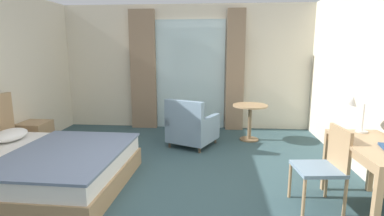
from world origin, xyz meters
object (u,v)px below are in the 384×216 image
object	(u,v)px
writing_desk	(377,154)
desk_lamp	(354,105)
nightstand	(35,137)
armchair_by_window	(191,128)
bed	(37,166)
desk_chair	(326,163)
round_cafe_table	(250,114)

from	to	relation	value
writing_desk	desk_lamp	world-z (taller)	desk_lamp
nightstand	armchair_by_window	bearing A→B (deg)	10.48
bed	desk_lamp	distance (m)	3.97
bed	armchair_by_window	size ratio (longest dim) A/B	2.18
bed	desk_chair	distance (m)	3.49
nightstand	desk_chair	distance (m)	4.58
desk_chair	writing_desk	bearing A→B (deg)	-17.42
desk_chair	desk_lamp	world-z (taller)	desk_lamp
armchair_by_window	bed	bearing A→B (deg)	-135.42
nightstand	armchair_by_window	xyz separation A→B (m)	(2.66, 0.49, 0.09)
desk_chair	desk_lamp	distance (m)	0.81
bed	desk_lamp	world-z (taller)	desk_lamp
nightstand	writing_desk	world-z (taller)	writing_desk
nightstand	round_cafe_table	world-z (taller)	round_cafe_table
desk_chair	armchair_by_window	xyz separation A→B (m)	(-1.65, 2.02, -0.17)
desk_lamp	armchair_by_window	size ratio (longest dim) A/B	0.45
desk_chair	armchair_by_window	world-z (taller)	desk_chair
desk_lamp	nightstand	bearing A→B (deg)	166.61
bed	armchair_by_window	distance (m)	2.56
nightstand	desk_lamp	world-z (taller)	desk_lamp
writing_desk	desk_lamp	size ratio (longest dim) A/B	2.75
armchair_by_window	writing_desk	bearing A→B (deg)	-45.80
desk_lamp	armchair_by_window	bearing A→B (deg)	141.87
writing_desk	desk_lamp	distance (m)	0.68
bed	armchair_by_window	bearing A→B (deg)	44.58
writing_desk	armchair_by_window	world-z (taller)	armchair_by_window
writing_desk	nightstand	bearing A→B (deg)	160.71
desk_lamp	round_cafe_table	xyz separation A→B (m)	(-0.97, 2.09, -0.58)
nightstand	desk_chair	xyz separation A→B (m)	(4.31, -1.53, 0.26)
bed	armchair_by_window	world-z (taller)	bed
desk_lamp	bed	bearing A→B (deg)	-177.35
armchair_by_window	round_cafe_table	xyz separation A→B (m)	(1.08, 0.47, 0.17)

